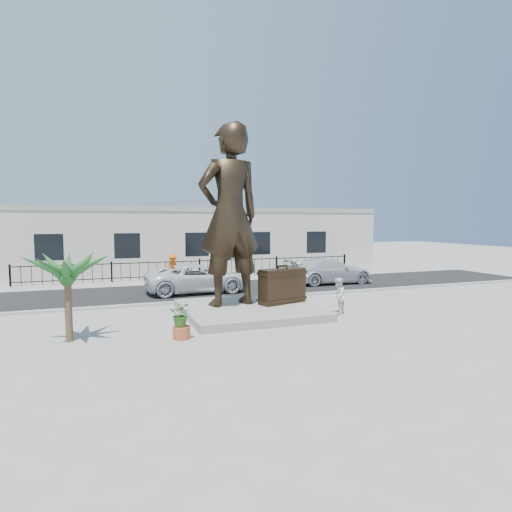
{
  "coord_description": "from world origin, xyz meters",
  "views": [
    {
      "loc": [
        -6.14,
        -14.75,
        3.75
      ],
      "look_at": [
        0.0,
        2.0,
        2.3
      ],
      "focal_mm": 30.0,
      "sensor_mm": 36.0,
      "label": 1
    }
  ],
  "objects": [
    {
      "name": "ground",
      "position": [
        0.0,
        0.0,
        0.0
      ],
      "size": [
        100.0,
        100.0,
        0.0
      ],
      "primitive_type": "plane",
      "color": "#9E9991",
      "rests_on": "ground"
    },
    {
      "name": "street",
      "position": [
        0.0,
        8.0,
        0.01
      ],
      "size": [
        40.0,
        7.0,
        0.01
      ],
      "primitive_type": "cube",
      "color": "black",
      "rests_on": "ground"
    },
    {
      "name": "curb",
      "position": [
        0.0,
        4.5,
        0.06
      ],
      "size": [
        40.0,
        0.25,
        0.12
      ],
      "primitive_type": "cube",
      "color": "#A5A399",
      "rests_on": "ground"
    },
    {
      "name": "far_sidewalk",
      "position": [
        0.0,
        12.0,
        0.01
      ],
      "size": [
        40.0,
        2.5,
        0.02
      ],
      "primitive_type": "cube",
      "color": "#9E9991",
      "rests_on": "ground"
    },
    {
      "name": "plinth",
      "position": [
        -0.5,
        1.5,
        0.15
      ],
      "size": [
        5.2,
        5.2,
        0.3
      ],
      "primitive_type": "cube",
      "color": "gray",
      "rests_on": "ground"
    },
    {
      "name": "fence",
      "position": [
        0.0,
        12.8,
        0.6
      ],
      "size": [
        22.0,
        0.1,
        1.2
      ],
      "primitive_type": "cube",
      "color": "black",
      "rests_on": "ground"
    },
    {
      "name": "building",
      "position": [
        0.0,
        17.0,
        2.2
      ],
      "size": [
        28.0,
        7.0,
        4.4
      ],
      "primitive_type": "cube",
      "color": "silver",
      "rests_on": "ground"
    },
    {
      "name": "statue",
      "position": [
        -1.14,
        2.04,
        4.0
      ],
      "size": [
        2.96,
        2.2,
        7.4
      ],
      "primitive_type": "imported",
      "rotation": [
        0.0,
        0.0,
        3.31
      ],
      "color": "black",
      "rests_on": "plinth"
    },
    {
      "name": "suitcase",
      "position": [
        1.04,
        1.62,
        1.03
      ],
      "size": [
        2.18,
        1.22,
        1.46
      ],
      "primitive_type": "cube",
      "rotation": [
        0.0,
        0.0,
        0.28
      ],
      "color": "#2E2113",
      "rests_on": "plinth"
    },
    {
      "name": "tourist",
      "position": [
        2.88,
        0.18,
        0.74
      ],
      "size": [
        0.9,
        0.9,
        1.47
      ],
      "primitive_type": "imported",
      "rotation": [
        0.0,
        0.0,
        3.91
      ],
      "color": "white",
      "rests_on": "ground"
    },
    {
      "name": "car_white",
      "position": [
        -1.37,
        7.24,
        0.76
      ],
      "size": [
        5.5,
        2.69,
        1.5
      ],
      "primitive_type": "imported",
      "rotation": [
        0.0,
        0.0,
        1.61
      ],
      "color": "silver",
      "rests_on": "street"
    },
    {
      "name": "car_silver",
      "position": [
        6.85,
        7.74,
        0.77
      ],
      "size": [
        5.27,
        2.25,
        1.52
      ],
      "primitive_type": "imported",
      "rotation": [
        0.0,
        0.0,
        1.55
      ],
      "color": "silver",
      "rests_on": "street"
    },
    {
      "name": "worker",
      "position": [
        -1.86,
        12.12,
        0.87
      ],
      "size": [
        1.23,
        0.92,
        1.7
      ],
      "primitive_type": "imported",
      "rotation": [
        0.0,
        0.0,
        0.29
      ],
      "color": "#FD630D",
      "rests_on": "far_sidewalk"
    },
    {
      "name": "palm_tree",
      "position": [
        -7.11,
        -0.43,
        0.0
      ],
      "size": [
        1.8,
        1.8,
        3.2
      ],
      "primitive_type": null,
      "color": "#1C4E1E",
      "rests_on": "ground"
    },
    {
      "name": "planter",
      "position": [
        -3.76,
        -1.33,
        0.2
      ],
      "size": [
        0.56,
        0.56,
        0.4
      ],
      "primitive_type": "cylinder",
      "color": "#AD4F2D",
      "rests_on": "ground"
    },
    {
      "name": "shrub",
      "position": [
        -3.76,
        -1.33,
        0.79
      ],
      "size": [
        0.89,
        0.84,
        0.79
      ],
      "primitive_type": "imported",
      "rotation": [
        0.0,
        0.0,
        -0.39
      ],
      "color": "#2C5A1D",
      "rests_on": "planter"
    }
  ]
}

